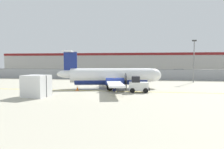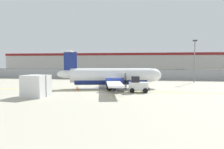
{
  "view_description": "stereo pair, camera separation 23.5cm",
  "coord_description": "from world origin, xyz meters",
  "px_view_note": "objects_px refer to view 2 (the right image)",
  "views": [
    {
      "loc": [
        3.13,
        -21.74,
        3.56
      ],
      "look_at": [
        -0.75,
        5.46,
        1.8
      ],
      "focal_mm": 32.0,
      "sensor_mm": 36.0,
      "label": 1
    },
    {
      "loc": [
        3.36,
        -21.71,
        3.56
      ],
      "look_at": [
        -0.75,
        5.46,
        1.8
      ],
      "focal_mm": 32.0,
      "sensor_mm": 36.0,
      "label": 2
    }
  ],
  "objects_px": {
    "apron_light_pole": "(195,57)",
    "parked_car_1": "(116,72)",
    "ground_crew_worker": "(114,83)",
    "traffic_cone_far_right": "(147,86)",
    "traffic_cone_far_left": "(108,85)",
    "cargo_container": "(36,86)",
    "parked_car_2": "(151,73)",
    "commuter_airplane": "(113,76)",
    "traffic_cone_near_left": "(77,88)",
    "parked_car_3": "(179,72)",
    "traffic_cone_near_right": "(112,87)",
    "baggage_tug": "(138,85)",
    "parked_car_0": "(81,72)"
  },
  "relations": [
    {
      "from": "apron_light_pole",
      "to": "parked_car_1",
      "type": "bearing_deg",
      "value": 132.2
    },
    {
      "from": "ground_crew_worker",
      "to": "traffic_cone_far_right",
      "type": "relative_size",
      "value": 2.66
    },
    {
      "from": "traffic_cone_far_left",
      "to": "parked_car_1",
      "type": "bearing_deg",
      "value": 94.91
    },
    {
      "from": "cargo_container",
      "to": "parked_car_2",
      "type": "relative_size",
      "value": 0.63
    },
    {
      "from": "commuter_airplane",
      "to": "traffic_cone_far_right",
      "type": "bearing_deg",
      "value": -5.96
    },
    {
      "from": "traffic_cone_near_left",
      "to": "parked_car_3",
      "type": "bearing_deg",
      "value": 59.31
    },
    {
      "from": "traffic_cone_near_right",
      "to": "traffic_cone_far_left",
      "type": "distance_m",
      "value": 2.4
    },
    {
      "from": "baggage_tug",
      "to": "traffic_cone_far_right",
      "type": "distance_m",
      "value": 3.64
    },
    {
      "from": "ground_crew_worker",
      "to": "parked_car_0",
      "type": "bearing_deg",
      "value": 20.33
    },
    {
      "from": "traffic_cone_far_left",
      "to": "parked_car_3",
      "type": "xyz_separation_m",
      "value": [
        14.15,
        25.24,
        0.58
      ]
    },
    {
      "from": "traffic_cone_near_left",
      "to": "parked_car_1",
      "type": "bearing_deg",
      "value": 87.92
    },
    {
      "from": "ground_crew_worker",
      "to": "parked_car_2",
      "type": "relative_size",
      "value": 0.4
    },
    {
      "from": "parked_car_1",
      "to": "traffic_cone_near_right",
      "type": "bearing_deg",
      "value": -86.77
    },
    {
      "from": "cargo_container",
      "to": "traffic_cone_far_right",
      "type": "relative_size",
      "value": 4.19
    },
    {
      "from": "baggage_tug",
      "to": "parked_car_0",
      "type": "distance_m",
      "value": 31.78
    },
    {
      "from": "parked_car_1",
      "to": "traffic_cone_near_left",
      "type": "bearing_deg",
      "value": -95.1
    },
    {
      "from": "parked_car_3",
      "to": "traffic_cone_far_right",
      "type": "bearing_deg",
      "value": 66.77
    },
    {
      "from": "parked_car_0",
      "to": "cargo_container",
      "type": "bearing_deg",
      "value": 104.47
    },
    {
      "from": "traffic_cone_far_left",
      "to": "ground_crew_worker",
      "type": "bearing_deg",
      "value": -70.91
    },
    {
      "from": "cargo_container",
      "to": "parked_car_1",
      "type": "height_order",
      "value": "cargo_container"
    },
    {
      "from": "traffic_cone_near_left",
      "to": "parked_car_0",
      "type": "bearing_deg",
      "value": 106.6
    },
    {
      "from": "parked_car_3",
      "to": "traffic_cone_far_left",
      "type": "bearing_deg",
      "value": 56.11
    },
    {
      "from": "traffic_cone_near_right",
      "to": "parked_car_1",
      "type": "height_order",
      "value": "parked_car_1"
    },
    {
      "from": "traffic_cone_near_left",
      "to": "parked_car_1",
      "type": "height_order",
      "value": "parked_car_1"
    },
    {
      "from": "commuter_airplane",
      "to": "traffic_cone_near_left",
      "type": "distance_m",
      "value": 5.0
    },
    {
      "from": "commuter_airplane",
      "to": "cargo_container",
      "type": "distance_m",
      "value": 10.07
    },
    {
      "from": "cargo_container",
      "to": "traffic_cone_far_left",
      "type": "relative_size",
      "value": 4.19
    },
    {
      "from": "traffic_cone_near_right",
      "to": "parked_car_3",
      "type": "xyz_separation_m",
      "value": [
        13.3,
        27.49,
        0.58
      ]
    },
    {
      "from": "parked_car_0",
      "to": "commuter_airplane",
      "type": "bearing_deg",
      "value": 121.27
    },
    {
      "from": "cargo_container",
      "to": "parked_car_1",
      "type": "bearing_deg",
      "value": 92.42
    },
    {
      "from": "cargo_container",
      "to": "traffic_cone_near_right",
      "type": "xyz_separation_m",
      "value": [
        6.88,
        6.58,
        -0.79
      ]
    },
    {
      "from": "ground_crew_worker",
      "to": "parked_car_2",
      "type": "height_order",
      "value": "same"
    },
    {
      "from": "cargo_container",
      "to": "apron_light_pole",
      "type": "height_order",
      "value": "apron_light_pole"
    },
    {
      "from": "traffic_cone_near_right",
      "to": "parked_car_3",
      "type": "relative_size",
      "value": 0.15
    },
    {
      "from": "ground_crew_worker",
      "to": "traffic_cone_far_left",
      "type": "relative_size",
      "value": 2.66
    },
    {
      "from": "apron_light_pole",
      "to": "parked_car_2",
      "type": "bearing_deg",
      "value": 123.52
    },
    {
      "from": "cargo_container",
      "to": "parked_car_2",
      "type": "bearing_deg",
      "value": 73.77
    },
    {
      "from": "traffic_cone_far_right",
      "to": "parked_car_0",
      "type": "bearing_deg",
      "value": 124.57
    },
    {
      "from": "commuter_airplane",
      "to": "ground_crew_worker",
      "type": "bearing_deg",
      "value": -89.7
    },
    {
      "from": "traffic_cone_far_left",
      "to": "traffic_cone_far_right",
      "type": "distance_m",
      "value": 5.41
    },
    {
      "from": "baggage_tug",
      "to": "ground_crew_worker",
      "type": "height_order",
      "value": "baggage_tug"
    },
    {
      "from": "ground_crew_worker",
      "to": "apron_light_pole",
      "type": "distance_m",
      "value": 17.47
    },
    {
      "from": "apron_light_pole",
      "to": "traffic_cone_far_right",
      "type": "bearing_deg",
      "value": -132.13
    },
    {
      "from": "cargo_container",
      "to": "parked_car_2",
      "type": "height_order",
      "value": "cargo_container"
    },
    {
      "from": "baggage_tug",
      "to": "traffic_cone_near_left",
      "type": "height_order",
      "value": "baggage_tug"
    },
    {
      "from": "traffic_cone_far_right",
      "to": "parked_car_1",
      "type": "relative_size",
      "value": 0.15
    },
    {
      "from": "commuter_airplane",
      "to": "traffic_cone_near_left",
      "type": "relative_size",
      "value": 24.96
    },
    {
      "from": "parked_car_1",
      "to": "traffic_cone_far_left",
      "type": "bearing_deg",
      "value": -88.12
    },
    {
      "from": "ground_crew_worker",
      "to": "parked_car_1",
      "type": "bearing_deg",
      "value": 2.16
    },
    {
      "from": "ground_crew_worker",
      "to": "cargo_container",
      "type": "height_order",
      "value": "cargo_container"
    }
  ]
}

